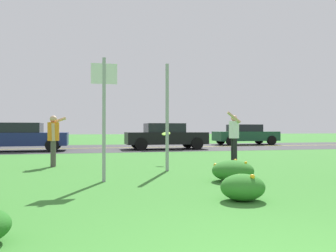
# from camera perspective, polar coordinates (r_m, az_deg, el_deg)

# --- Properties ---
(ground_plane) EXTENTS (120.00, 120.00, 0.00)m
(ground_plane) POSITION_cam_1_polar(r_m,az_deg,el_deg) (11.31, -6.09, -6.29)
(ground_plane) COLOR #387A2D
(highway_strip) EXTENTS (120.00, 8.30, 0.01)m
(highway_strip) POSITION_cam_1_polar(r_m,az_deg,el_deg) (20.42, -9.48, -3.68)
(highway_strip) COLOR #38383A
(highway_strip) RESTS_ON ground
(highway_center_stripe) EXTENTS (120.00, 0.16, 0.00)m
(highway_center_stripe) POSITION_cam_1_polar(r_m,az_deg,el_deg) (20.42, -9.48, -3.66)
(highway_center_stripe) COLOR yellow
(highway_center_stripe) RESTS_ON ground
(daylily_clump_front_right) EXTENTS (0.92, 0.85, 0.47)m
(daylily_clump_front_right) POSITION_cam_1_polar(r_m,az_deg,el_deg) (7.56, 10.94, -7.44)
(daylily_clump_front_right) COLOR #2D7526
(daylily_clump_front_right) RESTS_ON ground
(daylily_clump_mid_center) EXTENTS (0.72, 0.62, 0.44)m
(daylily_clump_mid_center) POSITION_cam_1_polar(r_m,az_deg,el_deg) (5.59, 12.55, -10.08)
(daylily_clump_mid_center) COLOR #2D7526
(daylily_clump_mid_center) RESTS_ON ground
(sign_post_near_path) EXTENTS (0.56, 0.10, 2.69)m
(sign_post_near_path) POSITION_cam_1_polar(r_m,az_deg,el_deg) (7.44, -10.79, 3.23)
(sign_post_near_path) COLOR #93969B
(sign_post_near_path) RESTS_ON ground
(sign_post_by_roadside) EXTENTS (0.07, 0.10, 2.92)m
(sign_post_by_roadside) POSITION_cam_1_polar(r_m,az_deg,el_deg) (9.16, -0.15, 1.48)
(sign_post_by_roadside) COLOR #93969B
(sign_post_by_roadside) RESTS_ON ground
(person_thrower_orange_shirt) EXTENTS (0.54, 0.49, 1.55)m
(person_thrower_orange_shirt) POSITION_cam_1_polar(r_m,az_deg,el_deg) (10.75, -18.83, -1.64)
(person_thrower_orange_shirt) COLOR orange
(person_thrower_orange_shirt) RESTS_ON ground
(person_catcher_white_shirt) EXTENTS (0.51, 0.49, 1.73)m
(person_catcher_white_shirt) POSITION_cam_1_polar(r_m,az_deg,el_deg) (11.65, 11.10, -1.34)
(person_catcher_white_shirt) COLOR silver
(person_catcher_white_shirt) RESTS_ON ground
(frisbee_lime) EXTENTS (0.29, 0.27, 0.16)m
(frisbee_lime) POSITION_cam_1_polar(r_m,az_deg,el_deg) (11.02, -0.33, -1.31)
(frisbee_lime) COLOR #8CD133
(car_navy_center_left) EXTENTS (4.50, 2.00, 1.45)m
(car_navy_center_left) POSITION_cam_1_polar(r_m,az_deg,el_deg) (18.76, -23.57, -1.68)
(car_navy_center_left) COLOR navy
(car_navy_center_left) RESTS_ON ground
(car_black_center_right) EXTENTS (4.50, 2.00, 1.45)m
(car_black_center_right) POSITION_cam_1_polar(r_m,az_deg,el_deg) (18.98, -0.42, -1.70)
(car_black_center_right) COLOR black
(car_black_center_right) RESTS_ON ground
(car_dark_green_rightmost) EXTENTS (4.50, 2.00, 1.45)m
(car_dark_green_rightmost) POSITION_cam_1_polar(r_m,az_deg,el_deg) (24.83, 12.96, -1.40)
(car_dark_green_rightmost) COLOR #194C2D
(car_dark_green_rightmost) RESTS_ON ground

